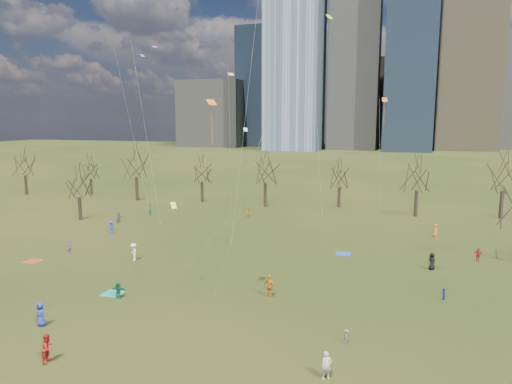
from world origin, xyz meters
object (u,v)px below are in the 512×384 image
(blanket_teal, at_px, (113,294))
(blanket_crimson, at_px, (33,261))
(person_1, at_px, (327,365))
(person_2, at_px, (48,348))
(person_4, at_px, (270,286))
(blanket_navy, at_px, (343,254))
(person_0, at_px, (41,314))

(blanket_teal, relative_size, blanket_crimson, 1.00)
(person_1, bearing_deg, person_2, 161.62)
(person_1, bearing_deg, blanket_teal, 129.34)
(blanket_crimson, xyz_separation_m, person_4, (25.93, -2.10, 0.93))
(blanket_navy, relative_size, blanket_crimson, 1.00)
(person_0, height_order, person_1, person_0)
(person_0, bearing_deg, blanket_teal, 104.04)
(blanket_crimson, xyz_separation_m, person_2, (15.94, -15.86, 0.89))
(blanket_teal, relative_size, person_0, 0.92)
(person_0, distance_m, person_1, 20.27)
(blanket_crimson, distance_m, person_2, 22.50)
(blanket_teal, relative_size, blanket_navy, 1.00)
(person_2, xyz_separation_m, person_4, (9.99, 13.75, 0.04))
(person_0, relative_size, person_1, 1.07)
(blanket_teal, xyz_separation_m, blanket_crimson, (-13.13, 5.27, 0.00))
(person_0, bearing_deg, person_4, 59.47)
(blanket_crimson, relative_size, person_4, 0.85)
(blanket_crimson, distance_m, person_4, 26.04)
(blanket_teal, xyz_separation_m, person_2, (2.81, -10.59, 0.89))
(person_2, distance_m, person_4, 17.00)
(blanket_teal, height_order, blanket_crimson, same)
(blanket_navy, distance_m, person_0, 30.37)
(person_0, xyz_separation_m, person_1, (20.26, -0.76, -0.06))
(blanket_crimson, distance_m, person_0, 16.93)
(person_0, relative_size, person_4, 0.92)
(blanket_crimson, relative_size, person_2, 0.89)
(blanket_navy, xyz_separation_m, person_1, (1.84, -24.88, 0.79))
(person_1, height_order, person_4, person_4)
(blanket_teal, relative_size, person_4, 0.85)
(person_0, relative_size, person_2, 0.96)
(blanket_crimson, bearing_deg, blanket_teal, -21.86)
(person_2, bearing_deg, person_0, 37.82)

